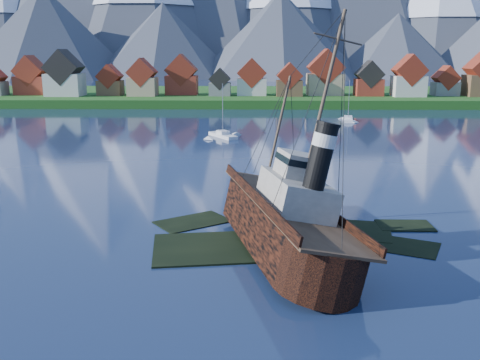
{
  "coord_description": "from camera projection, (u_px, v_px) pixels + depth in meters",
  "views": [
    {
      "loc": [
        -2.41,
        -52.46,
        19.02
      ],
      "look_at": [
        -3.56,
        6.0,
        5.0
      ],
      "focal_mm": 40.0,
      "sensor_mm": 36.0,
      "label": 1
    }
  ],
  "objects": [
    {
      "name": "sailboat_c",
      "position": [
        223.0,
        136.0,
        122.49
      ],
      "size": [
        7.2,
        9.7,
        12.69
      ],
      "rotation": [
        0.0,
        0.0,
        0.54
      ],
      "color": "silver",
      "rests_on": "ground"
    },
    {
      "name": "tugboat_wreck",
      "position": [
        277.0,
        216.0,
        53.53
      ],
      "size": [
        7.16,
        30.85,
        24.45
      ],
      "rotation": [
        0.0,
        0.22,
        0.24
      ],
      "color": "black",
      "rests_on": "ground"
    },
    {
      "name": "shoal",
      "position": [
        289.0,
        237.0,
        57.53
      ],
      "size": [
        31.71,
        21.24,
        1.14
      ],
      "color": "black",
      "rests_on": "ground"
    },
    {
      "name": "town",
      "position": [
        170.0,
        79.0,
        201.89
      ],
      "size": [
        250.96,
        16.69,
        17.3
      ],
      "color": "maroon",
      "rests_on": "ground"
    },
    {
      "name": "seawall",
      "position": [
        258.0,
        109.0,
        183.72
      ],
      "size": [
        600.0,
        2.5,
        2.0
      ],
      "primitive_type": "cube",
      "color": "#3F3D38",
      "rests_on": "ground"
    },
    {
      "name": "sailboat_e",
      "position": [
        348.0,
        120.0,
        151.57
      ],
      "size": [
        4.14,
        10.51,
        11.87
      ],
      "rotation": [
        0.0,
        0.0,
        -0.16
      ],
      "color": "silver",
      "rests_on": "ground"
    },
    {
      "name": "shore_bank",
      "position": [
        256.0,
        99.0,
        220.67
      ],
      "size": [
        600.0,
        80.0,
        3.2
      ],
      "primitive_type": "cube",
      "color": "#1B4714",
      "rests_on": "ground"
    },
    {
      "name": "ground",
      "position": [
        273.0,
        240.0,
        55.39
      ],
      "size": [
        1400.0,
        1400.0,
        0.0
      ],
      "primitive_type": "plane",
      "color": "#192747",
      "rests_on": "ground"
    }
  ]
}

